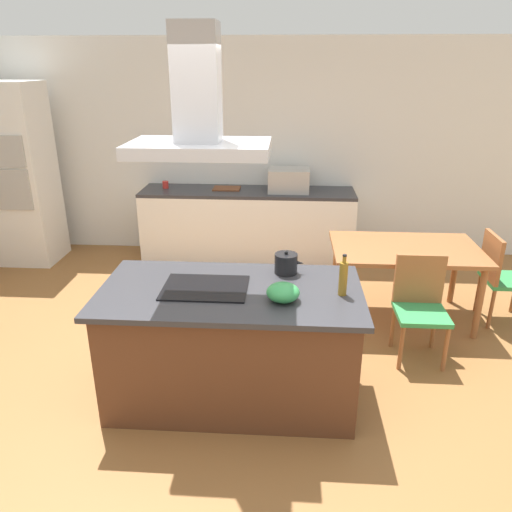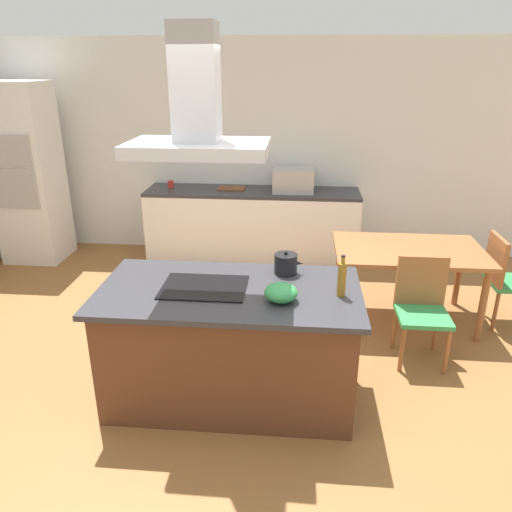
{
  "view_description": "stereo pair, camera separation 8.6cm",
  "coord_description": "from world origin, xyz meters",
  "px_view_note": "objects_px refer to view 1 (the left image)",
  "views": [
    {
      "loc": [
        0.39,
        -3.15,
        2.4
      ],
      "look_at": [
        0.16,
        0.4,
        1.0
      ],
      "focal_mm": 34.61,
      "sensor_mm": 36.0,
      "label": 1
    },
    {
      "loc": [
        0.48,
        -3.14,
        2.4
      ],
      "look_at": [
        0.16,
        0.4,
        1.0
      ],
      "focal_mm": 34.61,
      "sensor_mm": 36.0,
      "label": 2
    }
  ],
  "objects_px": {
    "countertop_microwave": "(289,180)",
    "chair_at_right_end": "(500,273)",
    "olive_oil_bottle": "(343,278)",
    "cutting_board": "(227,188)",
    "dining_table": "(405,255)",
    "mixing_bowl": "(283,292)",
    "coffee_mug_red": "(165,185)",
    "wall_oven_stack": "(20,175)",
    "range_hood": "(198,114)",
    "cooktop": "(205,288)",
    "chair_facing_island": "(420,301)",
    "tea_kettle": "(286,263)"
  },
  "relations": [
    {
      "from": "coffee_mug_red",
      "to": "olive_oil_bottle",
      "type": "bearing_deg",
      "value": -56.69
    },
    {
      "from": "coffee_mug_red",
      "to": "cutting_board",
      "type": "bearing_deg",
      "value": -0.26
    },
    {
      "from": "cutting_board",
      "to": "dining_table",
      "type": "distance_m",
      "value": 2.49
    },
    {
      "from": "tea_kettle",
      "to": "cutting_board",
      "type": "height_order",
      "value": "tea_kettle"
    },
    {
      "from": "cooktop",
      "to": "chair_facing_island",
      "type": "relative_size",
      "value": 0.67
    },
    {
      "from": "dining_table",
      "to": "chair_facing_island",
      "type": "bearing_deg",
      "value": -90.0
    },
    {
      "from": "mixing_bowl",
      "to": "wall_oven_stack",
      "type": "height_order",
      "value": "wall_oven_stack"
    },
    {
      "from": "olive_oil_bottle",
      "to": "countertop_microwave",
      "type": "xyz_separation_m",
      "value": [
        -0.39,
        2.92,
        0.01
      ]
    },
    {
      "from": "countertop_microwave",
      "to": "chair_facing_island",
      "type": "relative_size",
      "value": 0.56
    },
    {
      "from": "range_hood",
      "to": "chair_at_right_end",
      "type": "bearing_deg",
      "value": 27.29
    },
    {
      "from": "dining_table",
      "to": "chair_facing_island",
      "type": "distance_m",
      "value": 0.68
    },
    {
      "from": "tea_kettle",
      "to": "mixing_bowl",
      "type": "relative_size",
      "value": 1.0
    },
    {
      "from": "tea_kettle",
      "to": "range_hood",
      "type": "bearing_deg",
      "value": -150.93
    },
    {
      "from": "coffee_mug_red",
      "to": "chair_facing_island",
      "type": "height_order",
      "value": "coffee_mug_red"
    },
    {
      "from": "olive_oil_bottle",
      "to": "chair_facing_island",
      "type": "height_order",
      "value": "olive_oil_bottle"
    },
    {
      "from": "cutting_board",
      "to": "chair_facing_island",
      "type": "height_order",
      "value": "cutting_board"
    },
    {
      "from": "mixing_bowl",
      "to": "chair_facing_island",
      "type": "relative_size",
      "value": 0.25
    },
    {
      "from": "range_hood",
      "to": "countertop_microwave",
      "type": "bearing_deg",
      "value": 78.68
    },
    {
      "from": "olive_oil_bottle",
      "to": "chair_at_right_end",
      "type": "xyz_separation_m",
      "value": [
        1.67,
        1.39,
        -0.52
      ]
    },
    {
      "from": "cooktop",
      "to": "countertop_microwave",
      "type": "xyz_separation_m",
      "value": [
        0.58,
        2.88,
        0.13
      ]
    },
    {
      "from": "chair_at_right_end",
      "to": "dining_table",
      "type": "bearing_deg",
      "value": 180.0
    },
    {
      "from": "range_hood",
      "to": "cooktop",
      "type": "bearing_deg",
      "value": 180.0
    },
    {
      "from": "cooktop",
      "to": "range_hood",
      "type": "bearing_deg",
      "value": 0.0
    },
    {
      "from": "dining_table",
      "to": "range_hood",
      "type": "relative_size",
      "value": 1.56
    },
    {
      "from": "wall_oven_stack",
      "to": "range_hood",
      "type": "xyz_separation_m",
      "value": [
        2.72,
        -2.65,
        1.0
      ]
    },
    {
      "from": "dining_table",
      "to": "cutting_board",
      "type": "bearing_deg",
      "value": 140.67
    },
    {
      "from": "cutting_board",
      "to": "chair_facing_island",
      "type": "bearing_deg",
      "value": -49.38
    },
    {
      "from": "coffee_mug_red",
      "to": "chair_facing_island",
      "type": "bearing_deg",
      "value": -39.65
    },
    {
      "from": "countertop_microwave",
      "to": "chair_at_right_end",
      "type": "height_order",
      "value": "countertop_microwave"
    },
    {
      "from": "chair_facing_island",
      "to": "chair_at_right_end",
      "type": "distance_m",
      "value": 1.13
    },
    {
      "from": "cooktop",
      "to": "range_hood",
      "type": "relative_size",
      "value": 0.67
    },
    {
      "from": "chair_at_right_end",
      "to": "chair_facing_island",
      "type": "bearing_deg",
      "value": -143.99
    },
    {
      "from": "cooktop",
      "to": "coffee_mug_red",
      "type": "bearing_deg",
      "value": 108.62
    },
    {
      "from": "olive_oil_bottle",
      "to": "cutting_board",
      "type": "height_order",
      "value": "olive_oil_bottle"
    },
    {
      "from": "coffee_mug_red",
      "to": "wall_oven_stack",
      "type": "bearing_deg",
      "value": -170.58
    },
    {
      "from": "countertop_microwave",
      "to": "range_hood",
      "type": "bearing_deg",
      "value": -101.32
    },
    {
      "from": "tea_kettle",
      "to": "countertop_microwave",
      "type": "distance_m",
      "value": 2.56
    },
    {
      "from": "dining_table",
      "to": "range_hood",
      "type": "distance_m",
      "value": 2.62
    },
    {
      "from": "cutting_board",
      "to": "range_hood",
      "type": "relative_size",
      "value": 0.38
    },
    {
      "from": "wall_oven_stack",
      "to": "dining_table",
      "type": "relative_size",
      "value": 1.57
    },
    {
      "from": "cooktop",
      "to": "countertop_microwave",
      "type": "bearing_deg",
      "value": 78.68
    },
    {
      "from": "cooktop",
      "to": "dining_table",
      "type": "xyz_separation_m",
      "value": [
        1.72,
        1.36,
        -0.24
      ]
    },
    {
      "from": "mixing_bowl",
      "to": "countertop_microwave",
      "type": "xyz_separation_m",
      "value": [
        0.02,
        3.04,
        0.08
      ]
    },
    {
      "from": "olive_oil_bottle",
      "to": "chair_at_right_end",
      "type": "relative_size",
      "value": 0.34
    },
    {
      "from": "tea_kettle",
      "to": "chair_at_right_end",
      "type": "xyz_separation_m",
      "value": [
        2.06,
        1.04,
        -0.47
      ]
    },
    {
      "from": "olive_oil_bottle",
      "to": "wall_oven_stack",
      "type": "height_order",
      "value": "wall_oven_stack"
    },
    {
      "from": "mixing_bowl",
      "to": "coffee_mug_red",
      "type": "xyz_separation_m",
      "value": [
        -1.54,
        3.09,
        -0.02
      ]
    },
    {
      "from": "chair_facing_island",
      "to": "olive_oil_bottle",
      "type": "bearing_deg",
      "value": -135.97
    },
    {
      "from": "olive_oil_bottle",
      "to": "countertop_microwave",
      "type": "height_order",
      "value": "olive_oil_bottle"
    },
    {
      "from": "chair_facing_island",
      "to": "chair_at_right_end",
      "type": "bearing_deg",
      "value": 36.01
    }
  ]
}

